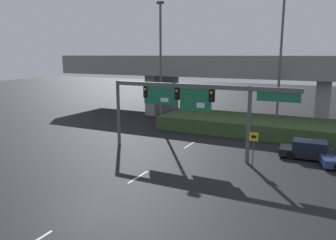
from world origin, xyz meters
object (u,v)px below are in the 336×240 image
Objects in this scene: highway_light_pole_near at (280,61)px; highway_light_pole_far at (161,63)px; parked_sedan_near_right at (311,150)px; signal_gantry at (190,98)px; speed_limit_sign at (254,144)px.

highway_light_pole_far is at bearing -163.75° from highway_light_pole_near.
highway_light_pole_far is at bearing 159.96° from parked_sedan_near_right.
signal_gantry is 3.18× the size of parked_sedan_near_right.
parked_sedan_near_right is at bearing 20.05° from signal_gantry.
speed_limit_sign is 0.19× the size of highway_light_pole_far.
speed_limit_sign is 0.19× the size of highway_light_pole_near.
highway_light_pole_far is (-11.86, 8.71, 5.27)m from speed_limit_sign.
highway_light_pole_far is (-6.71, 8.04, 2.41)m from signal_gantry.
highway_light_pole_far reaches higher than speed_limit_sign.
highway_light_pole_far is at bearing 129.87° from signal_gantry.
speed_limit_sign is 15.63m from highway_light_pole_far.
speed_limit_sign is at bearing -36.30° from highway_light_pole_far.
parked_sedan_near_right is (3.54, 3.85, -1.01)m from speed_limit_sign.
speed_limit_sign reaches higher than parked_sedan_near_right.
signal_gantry is at bearing -113.26° from highway_light_pole_near.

